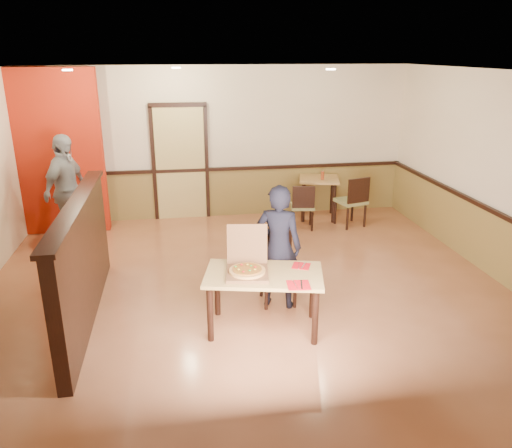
{
  "coord_description": "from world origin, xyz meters",
  "views": [
    {
      "loc": [
        -0.87,
        -5.76,
        3.03
      ],
      "look_at": [
        0.06,
        0.0,
        1.0
      ],
      "focal_mm": 35.0,
      "sensor_mm": 36.0,
      "label": 1
    }
  ],
  "objects": [
    {
      "name": "ceiling",
      "position": [
        0.0,
        0.0,
        2.8
      ],
      "size": [
        7.0,
        7.0,
        0.0
      ],
      "primitive_type": "plane",
      "rotation": [
        3.14,
        0.0,
        0.0
      ],
      "color": "black",
      "rests_on": "wall_back"
    },
    {
      "name": "pizza",
      "position": [
        -0.16,
        -0.8,
        0.74
      ],
      "size": [
        0.49,
        0.49,
        0.03
      ],
      "primitive_type": "cylinder",
      "rotation": [
        0.0,
        0.0,
        0.25
      ],
      "color": "#ECAA56",
      "rests_on": "pizza_box"
    },
    {
      "name": "main_table",
      "position": [
        0.02,
        -0.79,
        0.59
      ],
      "size": [
        1.43,
        1.01,
        0.7
      ],
      "rotation": [
        0.0,
        0.0,
        -0.22
      ],
      "color": "tan",
      "rests_on": "floor"
    },
    {
      "name": "spot_c",
      "position": [
        1.4,
        1.5,
        2.78
      ],
      "size": [
        0.14,
        0.14,
        0.02
      ],
      "primitive_type": "cylinder",
      "color": "beige",
      "rests_on": "ceiling"
    },
    {
      "name": "wall_back",
      "position": [
        0.0,
        3.5,
        1.4
      ],
      "size": [
        7.0,
        0.0,
        7.0
      ],
      "primitive_type": "plane",
      "rotation": [
        1.57,
        0.0,
        0.0
      ],
      "color": "#FFE8C7",
      "rests_on": "floor"
    },
    {
      "name": "side_chair_left",
      "position": [
        1.3,
        2.44,
        0.45
      ],
      "size": [
        0.47,
        0.47,
        0.83
      ],
      "rotation": [
        0.0,
        0.0,
        2.98
      ],
      "color": "olive",
      "rests_on": "floor"
    },
    {
      "name": "diner",
      "position": [
        0.3,
        -0.26,
        0.78
      ],
      "size": [
        0.67,
        0.56,
        1.56
      ],
      "primitive_type": "imported",
      "rotation": [
        0.0,
        0.0,
        2.75
      ],
      "color": "black",
      "rests_on": "floor"
    },
    {
      "name": "napkin_far",
      "position": [
        0.48,
        -0.67,
        0.7
      ],
      "size": [
        0.26,
        0.26,
        0.01
      ],
      "rotation": [
        0.0,
        0.0,
        -0.41
      ],
      "color": "red",
      "rests_on": "main_table"
    },
    {
      "name": "wainscot_right",
      "position": [
        3.47,
        0.0,
        0.45
      ],
      "size": [
        0.04,
        7.0,
        0.9
      ],
      "primitive_type": "cube",
      "color": "olive",
      "rests_on": "floor"
    },
    {
      "name": "back_door",
      "position": [
        -0.8,
        3.46,
        1.05
      ],
      "size": [
        0.9,
        0.06,
        2.1
      ],
      "primitive_type": "cube",
      "color": "#DEC272",
      "rests_on": "wall_back"
    },
    {
      "name": "floor",
      "position": [
        0.0,
        0.0,
        0.0
      ],
      "size": [
        7.0,
        7.0,
        0.0
      ],
      "primitive_type": "plane",
      "color": "#C4744C",
      "rests_on": "ground"
    },
    {
      "name": "side_chair_right",
      "position": [
        2.22,
        2.43,
        0.51
      ],
      "size": [
        0.57,
        0.57,
        0.93
      ],
      "rotation": [
        0.0,
        0.0,
        3.43
      ],
      "color": "olive",
      "rests_on": "floor"
    },
    {
      "name": "wainscot_back",
      "position": [
        0.0,
        3.47,
        0.45
      ],
      "size": [
        7.0,
        0.04,
        0.9
      ],
      "primitive_type": "cube",
      "color": "olive",
      "rests_on": "floor"
    },
    {
      "name": "pizza_box",
      "position": [
        -0.16,
        -0.75,
        0.76
      ],
      "size": [
        0.53,
        0.6,
        0.49
      ],
      "rotation": [
        0.0,
        0.0,
        -0.14
      ],
      "color": "brown",
      "rests_on": "main_table"
    },
    {
      "name": "condiment",
      "position": [
        1.78,
        2.93,
        0.85
      ],
      "size": [
        0.06,
        0.06,
        0.15
      ],
      "primitive_type": "cylinder",
      "color": "#92371A",
      "rests_on": "side_table"
    },
    {
      "name": "napkin_near",
      "position": [
        0.33,
        -1.15,
        0.7
      ],
      "size": [
        0.26,
        0.26,
        0.01
      ],
      "rotation": [
        0.0,
        0.0,
        -0.1
      ],
      "color": "red",
      "rests_on": "main_table"
    },
    {
      "name": "side_table",
      "position": [
        1.76,
        3.05,
        0.6
      ],
      "size": [
        0.88,
        0.88,
        0.77
      ],
      "rotation": [
        0.0,
        0.0,
        -0.25
      ],
      "color": "tan",
      "rests_on": "floor"
    },
    {
      "name": "spot_b",
      "position": [
        -0.8,
        2.5,
        2.78
      ],
      "size": [
        0.14,
        0.14,
        0.02
      ],
      "primitive_type": "cylinder",
      "color": "beige",
      "rests_on": "ceiling"
    },
    {
      "name": "chair_rail_back",
      "position": [
        0.0,
        3.45,
        0.92
      ],
      "size": [
        7.0,
        0.06,
        0.06
      ],
      "primitive_type": "cube",
      "color": "black",
      "rests_on": "wall_back"
    },
    {
      "name": "booth_partition",
      "position": [
        -2.0,
        -0.2,
        0.74
      ],
      "size": [
        0.2,
        3.1,
        1.44
      ],
      "color": "black",
      "rests_on": "floor"
    },
    {
      "name": "diner_chair",
      "position": [
        0.31,
        -0.11,
        0.49
      ],
      "size": [
        0.44,
        0.44,
        0.89
      ],
      "rotation": [
        0.0,
        0.0,
        -0.01
      ],
      "color": "olive",
      "rests_on": "floor"
    },
    {
      "name": "chair_rail_right",
      "position": [
        3.45,
        0.0,
        0.92
      ],
      "size": [
        0.06,
        7.0,
        0.06
      ],
      "primitive_type": "cube",
      "color": "black",
      "rests_on": "wall_right"
    },
    {
      "name": "passerby",
      "position": [
        -2.65,
        2.38,
        0.91
      ],
      "size": [
        0.81,
        1.15,
        1.81
      ],
      "primitive_type": "imported",
      "rotation": [
        0.0,
        0.0,
        1.18
      ],
      "color": "#94949C",
      "rests_on": "floor"
    },
    {
      "name": "red_accent_panel",
      "position": [
        -2.9,
        3.0,
        1.4
      ],
      "size": [
        1.6,
        0.2,
        2.78
      ],
      "primitive_type": "cube",
      "color": "#AB1F0C",
      "rests_on": "floor"
    },
    {
      "name": "spot_a",
      "position": [
        -2.3,
        1.8,
        2.78
      ],
      "size": [
        0.14,
        0.14,
        0.02
      ],
      "primitive_type": "cylinder",
      "color": "beige",
      "rests_on": "ceiling"
    }
  ]
}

